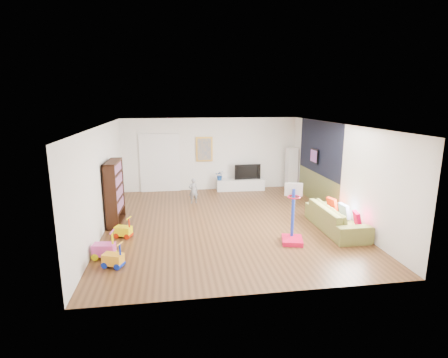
{
  "coord_description": "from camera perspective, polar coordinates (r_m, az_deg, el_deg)",
  "views": [
    {
      "loc": [
        -1.42,
        -9.16,
        3.35
      ],
      "look_at": [
        0.0,
        0.4,
        1.15
      ],
      "focal_mm": 28.0,
      "sensor_mm": 36.0,
      "label": 1
    }
  ],
  "objects": [
    {
      "name": "ceiling",
      "position": [
        9.29,
        0.37,
        8.81
      ],
      "size": [
        6.5,
        7.5,
        0.0
      ],
      "primitive_type": "cube",
      "color": "white",
      "rests_on": "ground"
    },
    {
      "name": "bookshelf",
      "position": [
        9.98,
        -17.43,
        -2.14
      ],
      "size": [
        0.35,
        1.21,
        1.75
      ],
      "primitive_type": "cube",
      "rotation": [
        0.0,
        0.0,
        -0.03
      ],
      "color": "black",
      "rests_on": "ground"
    },
    {
      "name": "wall_front",
      "position": [
        5.94,
        5.94,
        -6.92
      ],
      "size": [
        6.5,
        0.0,
        2.7
      ],
      "primitive_type": "cube",
      "color": "white",
      "rests_on": "ground"
    },
    {
      "name": "sofa",
      "position": [
        9.66,
        17.84,
        -6.09
      ],
      "size": [
        0.87,
        2.21,
        0.64
      ],
      "primitive_type": "imported",
      "rotation": [
        0.0,
        0.0,
        1.57
      ],
      "color": "olive",
      "rests_on": "ground"
    },
    {
      "name": "wall_right",
      "position": [
        10.47,
        18.22,
        1.17
      ],
      "size": [
        0.0,
        7.5,
        2.7
      ],
      "primitive_type": "cube",
      "color": "white",
      "rests_on": "ground"
    },
    {
      "name": "vase_plant",
      "position": [
        12.98,
        -0.68,
        0.6
      ],
      "size": [
        0.38,
        0.35,
        0.36
      ],
      "primitive_type": "imported",
      "rotation": [
        0.0,
        0.0,
        -0.24
      ],
      "color": "navy",
      "rests_on": "media_console"
    },
    {
      "name": "olive_wainscot",
      "position": [
        11.89,
        14.89,
        -1.49
      ],
      "size": [
        0.01,
        3.2,
        1.0
      ],
      "primitive_type": "cube",
      "color": "brown",
      "rests_on": "wall_right"
    },
    {
      "name": "ride_on_pink",
      "position": [
        8.06,
        -19.06,
        -10.12
      ],
      "size": [
        0.49,
        0.34,
        0.61
      ],
      "primitive_type": "cube",
      "rotation": [
        0.0,
        0.0,
        -0.13
      ],
      "color": "#D1429D",
      "rests_on": "ground"
    },
    {
      "name": "doorway",
      "position": [
        13.08,
        -10.43,
        2.48
      ],
      "size": [
        1.45,
        0.06,
        2.1
      ],
      "primitive_type": "cube",
      "color": "white",
      "rests_on": "ground"
    },
    {
      "name": "floor",
      "position": [
        9.86,
        0.34,
        -7.05
      ],
      "size": [
        6.5,
        7.5,
        0.0
      ],
      "primitive_type": "cube",
      "color": "brown",
      "rests_on": "ground"
    },
    {
      "name": "pillow_left",
      "position": [
        9.19,
        20.91,
        -6.07
      ],
      "size": [
        0.16,
        0.36,
        0.35
      ],
      "primitive_type": "cube",
      "rotation": [
        0.0,
        0.0,
        -0.21
      ],
      "color": "#BE0035",
      "rests_on": "sofa"
    },
    {
      "name": "tall_cabinet",
      "position": [
        13.44,
        10.96,
        1.65
      ],
      "size": [
        0.38,
        0.38,
        1.6
      ],
      "primitive_type": "cube",
      "rotation": [
        0.0,
        0.0,
        0.03
      ],
      "color": "silver",
      "rests_on": "ground"
    },
    {
      "name": "painting_back",
      "position": [
        13.05,
        -3.24,
        4.87
      ],
      "size": [
        0.62,
        0.06,
        0.92
      ],
      "primitive_type": "cube",
      "color": "gold",
      "rests_on": "wall_back"
    },
    {
      "name": "ride_on_yellow",
      "position": [
        9.08,
        -16.15,
        -7.58
      ],
      "size": [
        0.46,
        0.37,
        0.53
      ],
      "primitive_type": "cube",
      "rotation": [
        0.0,
        0.0,
        -0.36
      ],
      "color": "#F5DB02",
      "rests_on": "ground"
    },
    {
      "name": "tv",
      "position": [
        13.23,
        3.78,
        1.26
      ],
      "size": [
        0.99,
        0.16,
        0.57
      ],
      "primitive_type": "imported",
      "rotation": [
        0.0,
        0.0,
        0.03
      ],
      "color": "black",
      "rests_on": "media_console"
    },
    {
      "name": "pillow_center",
      "position": [
        9.7,
        19.05,
        -4.94
      ],
      "size": [
        0.13,
        0.38,
        0.37
      ],
      "primitive_type": "cube",
      "rotation": [
        0.0,
        0.0,
        0.09
      ],
      "color": "silver",
      "rests_on": "sofa"
    },
    {
      "name": "wall_back",
      "position": [
        13.14,
        -2.16,
        4.06
      ],
      "size": [
        6.5,
        0.0,
        2.7
      ],
      "primitive_type": "cube",
      "color": "silver",
      "rests_on": "ground"
    },
    {
      "name": "child",
      "position": [
        11.54,
        -5.03,
        -1.93
      ],
      "size": [
        0.34,
        0.25,
        0.84
      ],
      "primitive_type": "imported",
      "rotation": [
        0.0,
        0.0,
        3.3
      ],
      "color": "gray",
      "rests_on": "ground"
    },
    {
      "name": "basketball_hoop",
      "position": [
        8.43,
        11.26,
        -5.64
      ],
      "size": [
        0.63,
        0.7,
        1.43
      ],
      "primitive_type": "cube",
      "rotation": [
        0.0,
        0.0,
        -0.26
      ],
      "color": "red",
      "rests_on": "ground"
    },
    {
      "name": "media_console",
      "position": [
        13.23,
        2.69,
        -0.92
      ],
      "size": [
        1.81,
        0.51,
        0.42
      ],
      "primitive_type": "cube",
      "rotation": [
        0.0,
        0.0,
        -0.03
      ],
      "color": "silver",
      "rests_on": "ground"
    },
    {
      "name": "wall_left",
      "position": [
        9.55,
        -19.29,
        0.01
      ],
      "size": [
        0.0,
        7.5,
        2.7
      ],
      "primitive_type": "cube",
      "color": "white",
      "rests_on": "ground"
    },
    {
      "name": "artwork_right",
      "position": [
        11.84,
        14.51,
        3.67
      ],
      "size": [
        0.04,
        0.56,
        0.46
      ],
      "primitive_type": "cube",
      "color": "#7F3F8C",
      "rests_on": "wall_right"
    },
    {
      "name": "navy_accent",
      "position": [
        11.64,
        15.27,
        4.97
      ],
      "size": [
        0.01,
        3.2,
        1.7
      ],
      "primitive_type": "cube",
      "color": "black",
      "rests_on": "wall_right"
    },
    {
      "name": "ride_on_orange",
      "position": [
        7.61,
        -17.71,
        -11.72
      ],
      "size": [
        0.46,
        0.38,
        0.53
      ],
      "primitive_type": "cube",
      "rotation": [
        0.0,
        0.0,
        -0.38
      ],
      "color": "orange",
      "rests_on": "ground"
    },
    {
      "name": "pillow_right",
      "position": [
        10.22,
        17.22,
        -3.91
      ],
      "size": [
        0.17,
        0.36,
        0.34
      ],
      "primitive_type": "cube",
      "rotation": [
        0.0,
        0.0,
        0.24
      ],
      "color": "red",
      "rests_on": "sofa"
    }
  ]
}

